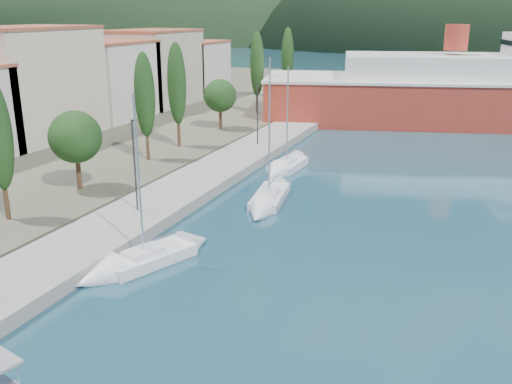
% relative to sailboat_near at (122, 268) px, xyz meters
% --- Properties ---
extents(ground, '(1400.00, 1400.00, 0.00)m').
position_rel_sailboat_near_xyz_m(ground, '(5.39, 111.82, -0.28)').
color(ground, '#1D4557').
extents(quay, '(5.00, 88.00, 0.80)m').
position_rel_sailboat_near_xyz_m(quay, '(-3.61, 17.82, 0.12)').
color(quay, gray).
rests_on(quay, ground).
extents(town_buildings, '(9.20, 69.20, 11.30)m').
position_rel_sailboat_near_xyz_m(town_buildings, '(-26.61, 28.73, 5.28)').
color(town_buildings, beige).
rests_on(town_buildings, land_strip).
extents(tree_row, '(3.86, 65.32, 10.61)m').
position_rel_sailboat_near_xyz_m(tree_row, '(-10.49, 22.98, 5.57)').
color(tree_row, '#47301E').
rests_on(tree_row, land_strip).
extents(lamp_posts, '(0.15, 45.37, 6.06)m').
position_rel_sailboat_near_xyz_m(lamp_posts, '(-3.61, 6.39, 3.80)').
color(lamp_posts, '#2D2D33').
rests_on(lamp_posts, quay).
extents(sailboat_near, '(4.66, 7.48, 10.34)m').
position_rel_sailboat_near_xyz_m(sailboat_near, '(0.00, 0.00, 0.00)').
color(sailboat_near, silver).
rests_on(sailboat_near, ground).
extents(sailboat_mid, '(3.24, 8.05, 11.26)m').
position_rel_sailboat_near_xyz_m(sailboat_mid, '(3.33, 12.50, -0.00)').
color(sailboat_mid, silver).
rests_on(sailboat_mid, ground).
extents(sailboat_far, '(2.48, 6.77, 9.80)m').
position_rel_sailboat_near_xyz_m(sailboat_far, '(1.24, 21.82, -0.00)').
color(sailboat_far, silver).
rests_on(sailboat_far, ground).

